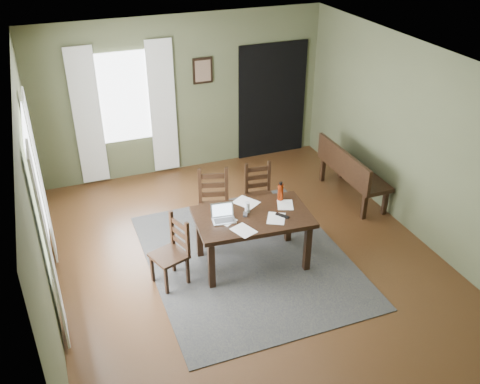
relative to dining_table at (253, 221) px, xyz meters
name	(u,v)px	position (x,y,z in m)	size (l,w,h in m)	color
ground	(248,259)	(-0.03, 0.08, -0.67)	(5.00, 6.00, 0.01)	#492C16
room_shell	(249,138)	(-0.03, 0.08, 1.14)	(5.02, 6.02, 2.71)	#525839
rug	(248,259)	(-0.03, 0.08, -0.66)	(2.60, 3.20, 0.01)	#373737
dining_table	(253,221)	(0.00, 0.00, 0.00)	(1.55, 1.00, 0.74)	black
chair_end	(172,252)	(-1.09, 0.00, -0.21)	(0.51, 0.51, 0.91)	black
chair_back_left	(214,206)	(-0.26, 0.80, -0.16)	(0.54, 0.54, 1.01)	black
chair_back_right	(260,195)	(0.49, 0.92, -0.21)	(0.45, 0.45, 0.92)	black
bench	(350,169)	(2.11, 1.07, -0.15)	(0.49, 1.52, 0.86)	black
laptop	(223,216)	(-0.39, 0.05, 0.14)	(0.32, 0.27, 0.20)	#B7B7BC
computer_mouse	(245,214)	(-0.09, 0.03, 0.11)	(0.05, 0.09, 0.03)	#3F3F42
tv_remote	(282,216)	(0.34, -0.16, 0.10)	(0.05, 0.18, 0.02)	black
drinking_glass	(247,207)	(-0.04, 0.10, 0.16)	(0.06, 0.06, 0.14)	silver
water_bottle	(280,192)	(0.49, 0.23, 0.22)	(0.08, 0.08, 0.27)	#9C2D0C
paper_a	(225,220)	(-0.37, 0.03, 0.09)	(0.21, 0.27, 0.00)	white
paper_b	(276,218)	(0.25, -0.18, 0.09)	(0.22, 0.29, 0.00)	white
paper_c	(246,202)	(0.04, 0.33, 0.09)	(0.24, 0.32, 0.00)	white
paper_d	(285,205)	(0.50, 0.08, 0.09)	(0.20, 0.27, 0.00)	white
paper_e	(244,230)	(-0.24, -0.29, 0.09)	(0.22, 0.29, 0.00)	white
window_left	(38,193)	(-2.50, 0.28, 0.79)	(0.01, 1.30, 1.70)	white
window_back	(124,98)	(-1.03, 3.05, 0.79)	(1.00, 0.01, 1.50)	white
curtain_left_near	(49,251)	(-2.47, -0.54, 0.54)	(0.03, 0.48, 2.30)	silver
curtain_left_far	(41,179)	(-2.47, 1.10, 0.54)	(0.03, 0.48, 2.30)	silver
curtain_back_left	(88,118)	(-1.65, 3.02, 0.54)	(0.44, 0.03, 2.30)	silver
curtain_back_right	(163,108)	(-0.41, 3.02, 0.54)	(0.44, 0.03, 2.30)	silver
framed_picture	(203,71)	(0.32, 3.05, 1.09)	(0.34, 0.03, 0.44)	black
doorway_back	(272,101)	(1.62, 3.05, 0.39)	(1.30, 0.03, 2.10)	black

